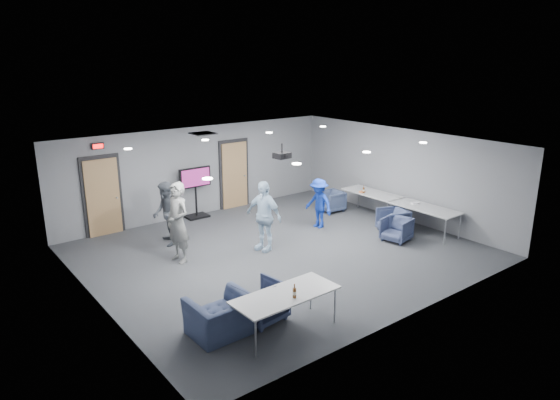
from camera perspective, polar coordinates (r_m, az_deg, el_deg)
floor at (r=12.55m, az=0.06°, el=-5.94°), size 9.00×9.00×0.00m
ceiling at (r=11.80m, az=0.07°, el=6.30°), size 9.00×9.00×0.00m
wall_back at (r=15.36m, az=-9.15°, el=3.30°), size 9.00×0.02×2.70m
wall_front at (r=9.44m, az=15.21°, el=-5.38°), size 9.00×0.02×2.70m
wall_left at (r=10.13m, az=-20.54°, el=-4.38°), size 0.02×8.00×2.70m
wall_right at (r=15.20m, az=13.61°, el=2.90°), size 0.02×8.00×2.70m
door_left at (r=14.24m, az=-19.61°, el=0.35°), size 1.06×0.17×2.24m
door_right at (r=15.98m, az=-5.25°, el=2.90°), size 1.06×0.17×2.24m
exit_sign at (r=13.93m, az=-20.12°, el=5.81°), size 0.32×0.08×0.16m
hvac_diffuser at (r=13.84m, az=-8.79°, el=7.53°), size 0.60×0.60×0.03m
downlights at (r=11.80m, az=0.07°, el=6.23°), size 6.18×3.78×0.02m
person_a at (r=11.92m, az=-11.59°, el=-2.54°), size 0.55×0.76×1.93m
person_b at (r=13.10m, az=-12.90°, el=-1.53°), size 0.84×0.96×1.66m
person_c at (r=12.40m, az=-1.88°, el=-1.82°), size 0.70×1.12×1.79m
person_d at (r=14.12m, az=4.44°, el=-0.38°), size 0.61×0.96×1.42m
chair_right_a at (r=15.75m, az=5.86°, el=-0.12°), size 0.78×0.76×0.65m
chair_right_b at (r=14.14m, az=12.78°, el=-2.32°), size 0.91×0.90×0.67m
chair_right_c at (r=13.52m, az=13.17°, el=-3.28°), size 0.82×0.80×0.63m
chair_front_a at (r=9.39m, az=-2.19°, el=-11.52°), size 0.88×0.90×0.73m
chair_front_b at (r=8.99m, az=-6.71°, el=-13.09°), size 1.10×0.96×0.70m
table_right_a at (r=15.36m, az=10.53°, el=0.68°), size 0.80×1.92×0.73m
table_right_b at (r=14.22m, az=16.22°, el=-0.96°), size 0.82×1.96×0.73m
table_front_left at (r=8.87m, az=0.66°, el=-10.91°), size 1.96×0.84×0.73m
bottle_front at (r=8.69m, az=1.66°, el=-10.54°), size 0.07×0.07×0.26m
bottle_right at (r=15.24m, az=9.53°, el=1.12°), size 0.06×0.06×0.24m
snack_box at (r=15.33m, az=9.37°, el=0.95°), size 0.19×0.13×0.04m
wrapper at (r=14.45m, az=15.17°, el=-0.34°), size 0.23×0.19×0.04m
tv_stand at (r=15.11m, az=-9.62°, el=1.20°), size 1.01×0.48×1.54m
projector at (r=12.12m, az=0.24°, el=5.14°), size 0.39×0.37×0.36m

